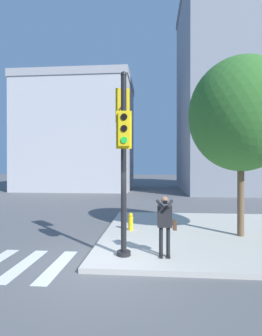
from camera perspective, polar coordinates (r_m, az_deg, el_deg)
The scene contains 8 objects.
ground_plane at distance 7.46m, azimuth -6.32°, elevation -20.60°, with size 160.00×160.00×0.00m, color #5B5B5E.
sidewalk_corner at distance 10.87m, azimuth 16.53°, elevation -13.47°, with size 8.00×8.00×0.14m.
traffic_signal_pole at distance 7.43m, azimuth -1.67°, elevation 5.24°, with size 0.54×1.32×5.21m.
person_photographer at distance 7.50m, azimuth 7.45°, elevation -11.31°, with size 0.58×0.54×1.69m.
street_tree at distance 10.48m, azimuth 22.82°, elevation 10.64°, with size 3.75×3.75×6.47m.
fire_hydrant at distance 10.56m, azimuth -0.08°, elevation -11.59°, with size 0.19×0.25×0.69m.
building_left at distance 31.38m, azimuth -11.42°, elevation 7.05°, with size 12.50×9.00×12.64m.
building_right at distance 32.78m, azimuth 26.38°, elevation 15.05°, with size 17.05×13.19×21.99m.
Camera 1 is at (1.34, -6.83, 2.67)m, focal length 28.00 mm.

